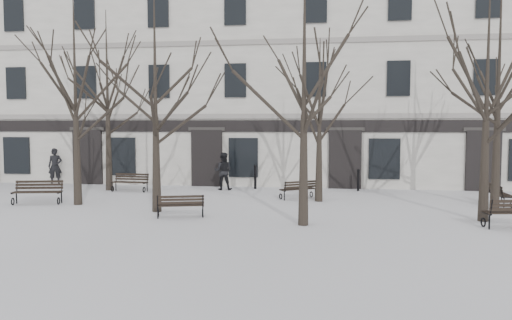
% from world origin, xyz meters
% --- Properties ---
extents(ground, '(100.00, 100.00, 0.00)m').
position_xyz_m(ground, '(0.00, 0.00, 0.00)').
color(ground, silver).
rests_on(ground, ground).
extents(building, '(40.40, 10.20, 11.40)m').
position_xyz_m(building, '(0.00, 12.96, 5.52)').
color(building, silver).
rests_on(building, ground).
extents(tree_0, '(5.76, 5.76, 8.23)m').
position_xyz_m(tree_0, '(-7.18, 1.41, 5.15)').
color(tree_0, black).
rests_on(tree_0, ground).
extents(tree_1, '(5.76, 5.76, 8.23)m').
position_xyz_m(tree_1, '(-3.54, 0.31, 5.14)').
color(tree_1, black).
rests_on(tree_1, ground).
extents(tree_2, '(5.79, 5.79, 8.27)m').
position_xyz_m(tree_2, '(1.87, -1.43, 5.17)').
color(tree_2, black).
rests_on(tree_2, ground).
extents(tree_3, '(5.48, 5.48, 7.82)m').
position_xyz_m(tree_3, '(7.69, 0.04, 4.89)').
color(tree_3, black).
rests_on(tree_3, ground).
extents(tree_4, '(6.02, 6.02, 8.60)m').
position_xyz_m(tree_4, '(-7.84, 5.76, 5.38)').
color(tree_4, black).
rests_on(tree_4, ground).
extents(tree_5, '(4.67, 4.67, 6.67)m').
position_xyz_m(tree_5, '(2.28, 3.59, 4.17)').
color(tree_5, black).
rests_on(tree_5, ground).
extents(tree_6, '(6.33, 6.33, 9.05)m').
position_xyz_m(tree_6, '(8.94, 2.85, 5.66)').
color(tree_6, black).
rests_on(tree_6, ground).
extents(bench_0, '(1.95, 1.05, 0.94)m').
position_xyz_m(bench_0, '(-8.85, 1.36, 0.51)').
color(bench_0, black).
rests_on(bench_0, ground).
extents(bench_1, '(1.68, 0.98, 0.80)m').
position_xyz_m(bench_1, '(-2.34, -0.73, 0.44)').
color(bench_1, black).
rests_on(bench_1, ground).
extents(bench_3, '(1.74, 0.73, 0.86)m').
position_xyz_m(bench_3, '(-6.65, 5.46, 0.47)').
color(bench_3, black).
rests_on(bench_3, ground).
extents(bench_4, '(1.63, 1.35, 0.81)m').
position_xyz_m(bench_4, '(1.43, 4.12, 0.44)').
color(bench_4, black).
rests_on(bench_4, ground).
extents(bench_5, '(0.60, 1.65, 0.83)m').
position_xyz_m(bench_5, '(9.40, 3.66, 0.45)').
color(bench_5, black).
rests_on(bench_5, ground).
extents(bollard_a, '(0.15, 0.15, 1.20)m').
position_xyz_m(bollard_a, '(-0.89, 7.22, 0.64)').
color(bollard_a, black).
rests_on(bollard_a, ground).
extents(bollard_b, '(0.14, 0.14, 1.05)m').
position_xyz_m(bollard_b, '(4.11, 7.09, 0.56)').
color(bollard_b, black).
rests_on(bollard_b, ground).
extents(pedestrian_a, '(0.83, 0.72, 1.93)m').
position_xyz_m(pedestrian_a, '(-11.68, 7.59, 0.00)').
color(pedestrian_a, black).
rests_on(pedestrian_a, ground).
extents(pedestrian_b, '(0.91, 0.72, 1.82)m').
position_xyz_m(pedestrian_b, '(-2.38, 6.63, 0.00)').
color(pedestrian_b, black).
rests_on(pedestrian_b, ground).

